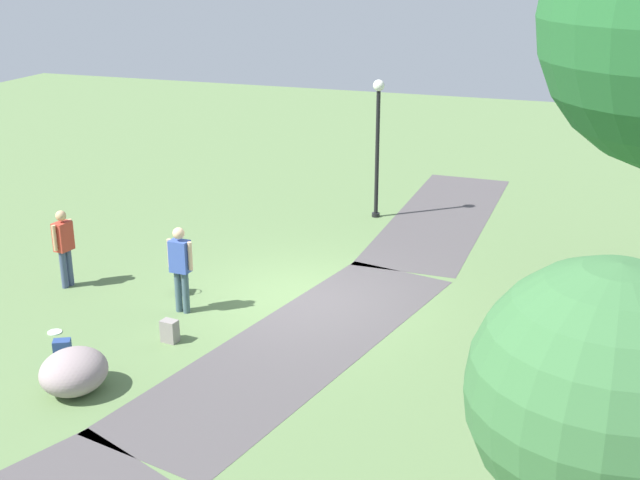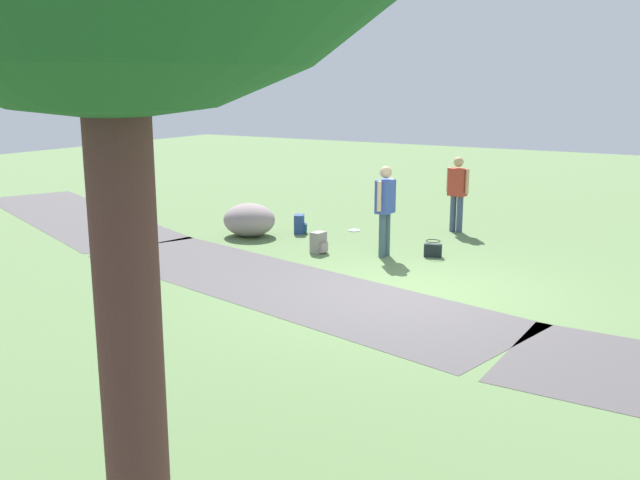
# 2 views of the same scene
# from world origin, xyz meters

# --- Properties ---
(ground_plane) EXTENTS (48.00, 48.00, 0.00)m
(ground_plane) POSITION_xyz_m (0.00, 0.00, 0.00)
(ground_plane) COLOR #5D7A49
(footpath_segment_mid) EXTENTS (8.30, 3.94, 0.01)m
(footpath_segment_mid) POSITION_xyz_m (1.91, 0.63, 0.00)
(footpath_segment_mid) COLOR #4E484A
(footpath_segment_mid) RESTS_ON ground
(footpath_segment_far) EXTENTS (8.27, 5.13, 0.01)m
(footpath_segment_far) POSITION_xyz_m (9.52, -1.73, 0.00)
(footpath_segment_far) COLOR #4E484A
(footpath_segment_far) RESTS_ON ground
(lawn_boulder) EXTENTS (1.11, 1.02, 0.68)m
(lawn_boulder) POSITION_xyz_m (4.55, -2.07, 0.34)
(lawn_boulder) COLOR gray
(lawn_boulder) RESTS_ON ground
(woman_with_handbag) EXTENTS (0.26, 0.52, 1.67)m
(woman_with_handbag) POSITION_xyz_m (1.36, -1.92, 0.97)
(woman_with_handbag) COLOR #3E5660
(woman_with_handbag) RESTS_ON ground
(man_near_boulder) EXTENTS (0.51, 0.29, 1.60)m
(man_near_boulder) POSITION_xyz_m (1.01, -4.71, 0.92)
(man_near_boulder) COLOR #3E4C6B
(man_near_boulder) RESTS_ON ground
(handbag_on_grass) EXTENTS (0.34, 0.33, 0.31)m
(handbag_on_grass) POSITION_xyz_m (0.57, -2.35, 0.14)
(handbag_on_grass) COLOR black
(handbag_on_grass) RESTS_ON ground
(backpack_by_boulder) EXTENTS (0.34, 0.34, 0.40)m
(backpack_by_boulder) POSITION_xyz_m (3.79, -2.83, 0.19)
(backpack_by_boulder) COLOR navy
(backpack_by_boulder) RESTS_ON ground
(spare_backpack_on_lawn) EXTENTS (0.29, 0.30, 0.40)m
(spare_backpack_on_lawn) POSITION_xyz_m (2.53, -1.53, 0.19)
(spare_backpack_on_lawn) COLOR gray
(spare_backpack_on_lawn) RESTS_ON ground
(frisbee_on_grass) EXTENTS (0.25, 0.25, 0.02)m
(frisbee_on_grass) POSITION_xyz_m (2.92, -3.65, 0.01)
(frisbee_on_grass) COLOR white
(frisbee_on_grass) RESTS_ON ground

